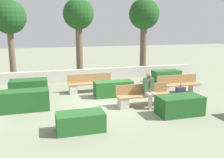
{
  "coord_description": "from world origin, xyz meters",
  "views": [
    {
      "loc": [
        -2.56,
        -9.57,
        3.1
      ],
      "look_at": [
        0.4,
        0.5,
        0.9
      ],
      "focal_mm": 40.0,
      "sensor_mm": 36.0,
      "label": 1
    }
  ],
  "objects_px": {
    "tree_center_right": "(144,17)",
    "bench_front": "(144,97)",
    "bench_right_side": "(179,86)",
    "suitcase": "(180,95)",
    "person_seated_man": "(150,88)",
    "tree_center_left": "(78,17)",
    "bench_left_side": "(90,85)",
    "tree_leftmost": "(9,19)"
  },
  "relations": [
    {
      "from": "tree_center_right",
      "to": "bench_front",
      "type": "bearing_deg",
      "value": -113.0
    },
    {
      "from": "bench_right_side",
      "to": "suitcase",
      "type": "height_order",
      "value": "bench_right_side"
    },
    {
      "from": "person_seated_man",
      "to": "suitcase",
      "type": "height_order",
      "value": "person_seated_man"
    },
    {
      "from": "person_seated_man",
      "to": "tree_center_left",
      "type": "bearing_deg",
      "value": 104.16
    },
    {
      "from": "bench_right_side",
      "to": "suitcase",
      "type": "bearing_deg",
      "value": -121.45
    },
    {
      "from": "tree_center_left",
      "to": "tree_center_right",
      "type": "height_order",
      "value": "tree_center_right"
    },
    {
      "from": "bench_front",
      "to": "suitcase",
      "type": "relative_size",
      "value": 2.6
    },
    {
      "from": "bench_right_side",
      "to": "bench_left_side",
      "type": "bearing_deg",
      "value": 157.56
    },
    {
      "from": "bench_right_side",
      "to": "suitcase",
      "type": "relative_size",
      "value": 2.45
    },
    {
      "from": "bench_right_side",
      "to": "person_seated_man",
      "type": "relative_size",
      "value": 1.54
    },
    {
      "from": "bench_front",
      "to": "suitcase",
      "type": "bearing_deg",
      "value": 1.09
    },
    {
      "from": "person_seated_man",
      "to": "tree_leftmost",
      "type": "relative_size",
      "value": 0.29
    },
    {
      "from": "suitcase",
      "to": "bench_left_side",
      "type": "bearing_deg",
      "value": 140.6
    },
    {
      "from": "tree_center_left",
      "to": "bench_left_side",
      "type": "bearing_deg",
      "value": -91.6
    },
    {
      "from": "tree_center_left",
      "to": "tree_center_right",
      "type": "distance_m",
      "value": 4.35
    },
    {
      "from": "bench_left_side",
      "to": "tree_leftmost",
      "type": "relative_size",
      "value": 0.46
    },
    {
      "from": "bench_front",
      "to": "person_seated_man",
      "type": "distance_m",
      "value": 0.46
    },
    {
      "from": "bench_front",
      "to": "tree_center_right",
      "type": "height_order",
      "value": "tree_center_right"
    },
    {
      "from": "bench_front",
      "to": "person_seated_man",
      "type": "height_order",
      "value": "person_seated_man"
    },
    {
      "from": "tree_leftmost",
      "to": "suitcase",
      "type": "bearing_deg",
      "value": -44.15
    },
    {
      "from": "bench_left_side",
      "to": "person_seated_man",
      "type": "height_order",
      "value": "person_seated_man"
    },
    {
      "from": "bench_front",
      "to": "tree_leftmost",
      "type": "height_order",
      "value": "tree_leftmost"
    },
    {
      "from": "tree_center_right",
      "to": "bench_left_side",
      "type": "bearing_deg",
      "value": -138.14
    },
    {
      "from": "bench_left_side",
      "to": "tree_center_right",
      "type": "relative_size",
      "value": 0.44
    },
    {
      "from": "tree_center_left",
      "to": "suitcase",
      "type": "bearing_deg",
      "value": -63.94
    },
    {
      "from": "bench_front",
      "to": "bench_left_side",
      "type": "relative_size",
      "value": 1.02
    },
    {
      "from": "bench_front",
      "to": "person_seated_man",
      "type": "relative_size",
      "value": 1.63
    },
    {
      "from": "bench_front",
      "to": "person_seated_man",
      "type": "xyz_separation_m",
      "value": [
        0.18,
        -0.14,
        0.4
      ]
    },
    {
      "from": "tree_center_left",
      "to": "bench_front",
      "type": "bearing_deg",
      "value": -77.06
    },
    {
      "from": "bench_left_side",
      "to": "suitcase",
      "type": "height_order",
      "value": "bench_left_side"
    },
    {
      "from": "bench_left_side",
      "to": "tree_center_left",
      "type": "height_order",
      "value": "tree_center_left"
    },
    {
      "from": "person_seated_man",
      "to": "tree_center_left",
      "type": "height_order",
      "value": "tree_center_left"
    },
    {
      "from": "bench_left_side",
      "to": "tree_leftmost",
      "type": "bearing_deg",
      "value": 139.04
    },
    {
      "from": "bench_right_side",
      "to": "tree_center_right",
      "type": "distance_m",
      "value": 6.42
    },
    {
      "from": "tree_center_right",
      "to": "person_seated_man",
      "type": "bearing_deg",
      "value": -111.25
    },
    {
      "from": "bench_right_side",
      "to": "person_seated_man",
      "type": "height_order",
      "value": "person_seated_man"
    },
    {
      "from": "bench_front",
      "to": "tree_center_left",
      "type": "relative_size",
      "value": 0.46
    },
    {
      "from": "tree_leftmost",
      "to": "tree_center_right",
      "type": "distance_m",
      "value": 8.28
    },
    {
      "from": "tree_center_right",
      "to": "suitcase",
      "type": "bearing_deg",
      "value": -99.99
    },
    {
      "from": "bench_front",
      "to": "bench_right_side",
      "type": "relative_size",
      "value": 1.06
    },
    {
      "from": "tree_leftmost",
      "to": "tree_center_right",
      "type": "bearing_deg",
      "value": -1.52
    },
    {
      "from": "bench_front",
      "to": "tree_center_left",
      "type": "bearing_deg",
      "value": 102.94
    }
  ]
}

